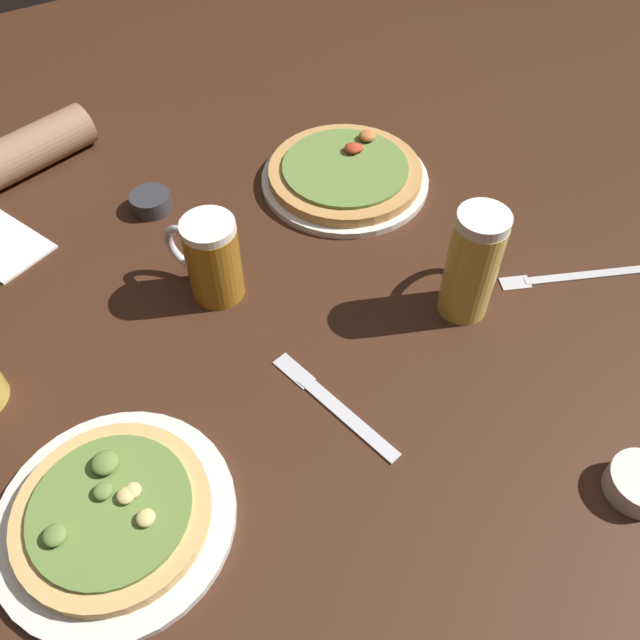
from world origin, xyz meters
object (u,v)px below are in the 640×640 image
object	(u,v)px
fork_left	(572,276)
knife_right	(333,404)
ramekin_butter	(640,484)
pizza_plate_near	(114,514)
pizza_plate_far	(345,174)
diner_arm	(10,159)
beer_mug_pale	(211,258)
beer_mug_amber	(473,263)
ramekin_sauce	(151,202)

from	to	relation	value
fork_left	knife_right	bearing A→B (deg)	-178.74
ramekin_butter	pizza_plate_near	bearing A→B (deg)	152.92
pizza_plate_near	ramekin_butter	xyz separation A→B (m)	(0.53, -0.27, -0.00)
pizza_plate_far	diner_arm	bearing A→B (deg)	147.87
ramekin_butter	diner_arm	world-z (taller)	diner_arm
pizza_plate_near	knife_right	bearing A→B (deg)	0.91
knife_right	beer_mug_pale	bearing A→B (deg)	99.88
pizza_plate_near	beer_mug_amber	distance (m)	0.55
beer_mug_pale	ramekin_sauce	size ratio (longest dim) A/B	2.02
pizza_plate_near	pizza_plate_far	xyz separation A→B (m)	(0.54, 0.38, 0.00)
pizza_plate_far	beer_mug_amber	world-z (taller)	beer_mug_amber
beer_mug_pale	pizza_plate_near	bearing A→B (deg)	-132.91
diner_arm	beer_mug_pale	bearing A→B (deg)	-66.05
ramekin_butter	knife_right	distance (m)	0.37
beer_mug_pale	pizza_plate_far	bearing A→B (deg)	21.46
pizza_plate_near	beer_mug_pale	bearing A→B (deg)	47.09
knife_right	pizza_plate_far	bearing A→B (deg)	56.12
diner_arm	beer_mug_amber	bearing A→B (deg)	-52.42
ramekin_sauce	pizza_plate_far	bearing A→B (deg)	-18.45
ramekin_butter	beer_mug_amber	bearing A→B (deg)	88.72
fork_left	ramekin_sauce	bearing A→B (deg)	135.97
beer_mug_pale	fork_left	world-z (taller)	beer_mug_pale
fork_left	ramekin_butter	bearing A→B (deg)	-122.39
ramekin_butter	knife_right	world-z (taller)	ramekin_butter
fork_left	pizza_plate_far	bearing A→B (deg)	115.42
fork_left	diner_arm	distance (m)	0.94
beer_mug_amber	diner_arm	bearing A→B (deg)	127.58
ramekin_butter	diner_arm	size ratio (longest dim) A/B	0.27
beer_mug_pale	beer_mug_amber	bearing A→B (deg)	-34.97
ramekin_sauce	diner_arm	distance (m)	0.26
diner_arm	ramekin_sauce	bearing A→B (deg)	-49.35
fork_left	knife_right	xyz separation A→B (m)	(-0.42, -0.01, 0.00)
pizza_plate_near	ramekin_sauce	size ratio (longest dim) A/B	4.10
pizza_plate_far	ramekin_sauce	size ratio (longest dim) A/B	4.35
beer_mug_amber	knife_right	distance (m)	0.27
pizza_plate_near	beer_mug_pale	xyz separation A→B (m)	(0.24, 0.26, 0.05)
pizza_plate_near	diner_arm	world-z (taller)	diner_arm
beer_mug_amber	pizza_plate_near	bearing A→B (deg)	-174.10
ramekin_butter	fork_left	bearing A→B (deg)	57.61
beer_mug_amber	diner_arm	xyz separation A→B (m)	(-0.48, 0.63, -0.05)
knife_right	diner_arm	size ratio (longest dim) A/B	0.75
beer_mug_amber	ramekin_butter	bearing A→B (deg)	-91.28
ramekin_butter	ramekin_sauce	bearing A→B (deg)	111.90
pizza_plate_near	fork_left	distance (m)	0.71
pizza_plate_near	ramekin_butter	bearing A→B (deg)	-27.08
knife_right	ramekin_sauce	bearing A→B (deg)	97.19
beer_mug_pale	ramekin_butter	xyz separation A→B (m)	(0.29, -0.53, -0.05)
beer_mug_amber	ramekin_sauce	world-z (taller)	beer_mug_amber
beer_mug_amber	diner_arm	world-z (taller)	beer_mug_amber
diner_arm	pizza_plate_near	bearing A→B (deg)	-94.83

